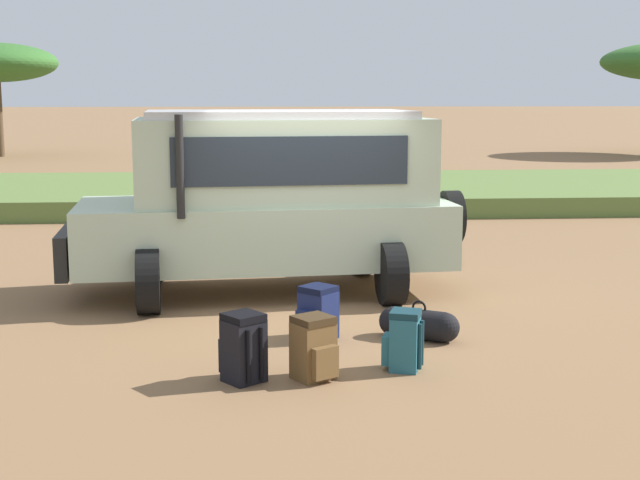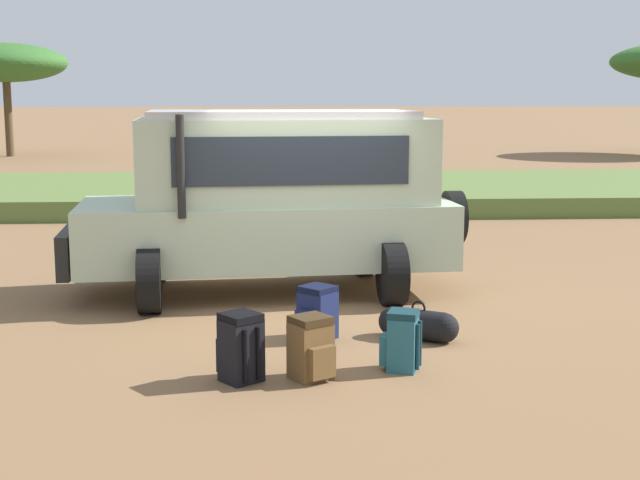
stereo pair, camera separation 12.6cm
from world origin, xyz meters
name	(u,v)px [view 2 (the right image)]	position (x,y,z in m)	size (l,w,h in m)	color
ground_plane	(310,307)	(0.00, 0.00, 0.00)	(320.00, 320.00, 0.00)	olive
grass_bank	(288,192)	(0.00, 11.10, 0.22)	(120.00, 7.00, 0.44)	#5B7538
safari_vehicle	(274,197)	(-0.43, 0.90, 1.29)	(5.43, 3.00, 2.44)	#B2C6A8
backpack_beside_front_wheel	(402,341)	(0.77, -2.65, 0.29)	(0.43, 0.37, 0.59)	#235B6B
backpack_cluster_center	(317,313)	(0.01, -1.47, 0.29)	(0.49, 0.49, 0.59)	navy
backpack_near_rear_wheel	(311,349)	(-0.13, -2.87, 0.30)	(0.46, 0.48, 0.61)	brown
backpack_outermost	(240,348)	(-0.79, -2.88, 0.32)	(0.47, 0.49, 0.65)	black
duffel_bag_low_black_case	(418,324)	(1.11, -1.57, 0.17)	(0.84, 0.63, 0.43)	black
acacia_tree_centre_back	(5,63)	(-11.34, 27.58, 3.88)	(5.04, 5.35, 4.71)	brown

